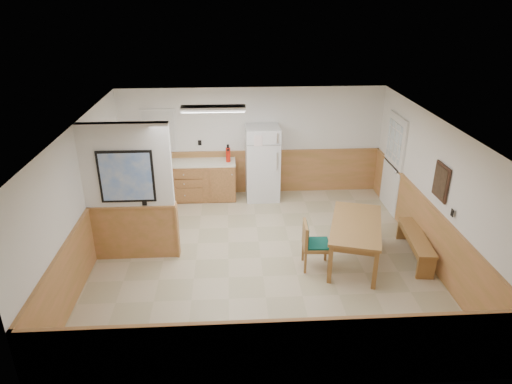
{
  "coord_description": "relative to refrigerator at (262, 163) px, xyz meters",
  "views": [
    {
      "loc": [
        -0.51,
        -7.06,
        4.46
      ],
      "look_at": [
        -0.06,
        0.4,
        1.13
      ],
      "focal_mm": 32.0,
      "sensor_mm": 36.0,
      "label": 1
    }
  ],
  "objects": [
    {
      "name": "refrigerator",
      "position": [
        0.0,
        0.0,
        0.0
      ],
      "size": [
        0.76,
        0.73,
        1.7
      ],
      "rotation": [
        0.0,
        0.0,
        0.02
      ],
      "color": "white",
      "rests_on": "ground"
    },
    {
      "name": "wall_painting",
      "position": [
        2.75,
        -2.93,
        0.7
      ],
      "size": [
        0.04,
        0.5,
        0.6
      ],
      "color": "#372016",
      "rests_on": "right_wall"
    },
    {
      "name": "kitchen_window",
      "position": [
        -2.32,
        0.35,
        0.7
      ],
      "size": [
        0.8,
        0.04,
        1.0
      ],
      "color": "white",
      "rests_on": "back_wall"
    },
    {
      "name": "partition_wall",
      "position": [
        -2.47,
        -2.43,
        0.38
      ],
      "size": [
        1.5,
        0.2,
        2.5
      ],
      "color": "white",
      "rests_on": "ground"
    },
    {
      "name": "left_wall",
      "position": [
        -3.22,
        -2.63,
        0.4
      ],
      "size": [
        0.02,
        6.0,
        2.5
      ],
      "primitive_type": "cube",
      "color": "white",
      "rests_on": "ground"
    },
    {
      "name": "soap_bottle",
      "position": [
        -2.53,
        0.04,
        0.16
      ],
      "size": [
        0.09,
        0.09,
        0.21
      ],
      "primitive_type": "cylinder",
      "rotation": [
        0.0,
        0.0,
        -0.31
      ],
      "color": "#188438",
      "rests_on": "kitchen_counter"
    },
    {
      "name": "wainscot_back",
      "position": [
        -0.22,
        0.35,
        -0.35
      ],
      "size": [
        6.0,
        0.04,
        1.0
      ],
      "primitive_type": "cube",
      "color": "#C3794E",
      "rests_on": "ground"
    },
    {
      "name": "ground",
      "position": [
        -0.22,
        -2.63,
        -0.85
      ],
      "size": [
        6.0,
        6.0,
        0.0
      ],
      "primitive_type": "plane",
      "color": "tan",
      "rests_on": "ground"
    },
    {
      "name": "right_wall",
      "position": [
        2.78,
        -2.63,
        0.4
      ],
      "size": [
        0.02,
        6.0,
        2.5
      ],
      "primitive_type": "cube",
      "color": "white",
      "rests_on": "ground"
    },
    {
      "name": "kitchen_counter",
      "position": [
        -1.42,
        0.05,
        -0.39
      ],
      "size": [
        2.2,
        0.61,
        1.0
      ],
      "color": "#B36C3F",
      "rests_on": "ground"
    },
    {
      "name": "ceiling",
      "position": [
        -0.22,
        -2.63,
        1.65
      ],
      "size": [
        6.0,
        6.0,
        0.02
      ],
      "primitive_type": "cube",
      "color": "silver",
      "rests_on": "back_wall"
    },
    {
      "name": "wainscot_left",
      "position": [
        -3.2,
        -2.63,
        -0.35
      ],
      "size": [
        0.04,
        6.0,
        1.0
      ],
      "primitive_type": "cube",
      "color": "#C3794E",
      "rests_on": "ground"
    },
    {
      "name": "exterior_door",
      "position": [
        2.75,
        -0.73,
        0.2
      ],
      "size": [
        0.07,
        1.02,
        2.15
      ],
      "color": "white",
      "rests_on": "ground"
    },
    {
      "name": "dining_table",
      "position": [
        1.43,
        -2.81,
        -0.2
      ],
      "size": [
        1.29,
        1.84,
        0.75
      ],
      "rotation": [
        0.0,
        0.0,
        -0.29
      ],
      "color": "olive",
      "rests_on": "ground"
    },
    {
      "name": "dining_bench",
      "position": [
        2.56,
        -2.77,
        -0.51
      ],
      "size": [
        0.46,
        1.47,
        0.45
      ],
      "rotation": [
        0.0,
        0.0,
        -0.1
      ],
      "color": "olive",
      "rests_on": "ground"
    },
    {
      "name": "fluorescent_fixture",
      "position": [
        -1.02,
        -1.33,
        1.59
      ],
      "size": [
        1.2,
        0.3,
        0.09
      ],
      "color": "white",
      "rests_on": "ceiling"
    },
    {
      "name": "fire_extinguisher",
      "position": [
        -0.77,
        0.02,
        0.23
      ],
      "size": [
        0.1,
        0.1,
        0.4
      ],
      "rotation": [
        0.0,
        0.0,
        -0.04
      ],
      "color": "red",
      "rests_on": "kitchen_counter"
    },
    {
      "name": "wainscot_right",
      "position": [
        2.76,
        -2.63,
        -0.35
      ],
      "size": [
        0.04,
        6.0,
        1.0
      ],
      "primitive_type": "cube",
      "color": "#C3794E",
      "rests_on": "ground"
    },
    {
      "name": "dining_chair",
      "position": [
        0.63,
        -2.96,
        -0.36
      ],
      "size": [
        0.67,
        0.49,
        0.85
      ],
      "rotation": [
        0.0,
        0.0,
        -0.05
      ],
      "color": "olive",
      "rests_on": "ground"
    },
    {
      "name": "back_wall",
      "position": [
        -0.22,
        0.37,
        0.4
      ],
      "size": [
        6.0,
        0.02,
        2.5
      ],
      "primitive_type": "cube",
      "color": "white",
      "rests_on": "ground"
    }
  ]
}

